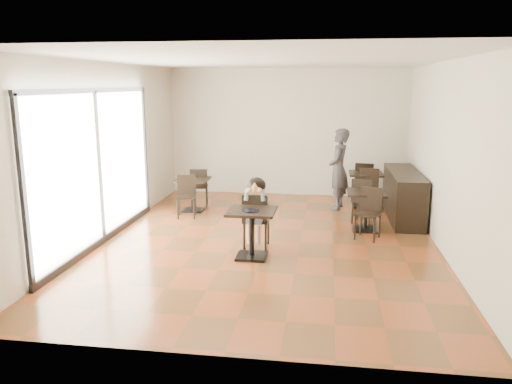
% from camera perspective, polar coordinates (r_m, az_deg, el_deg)
% --- Properties ---
extents(floor, '(6.00, 8.00, 0.01)m').
position_cam_1_polar(floor, '(9.17, 1.40, -5.59)').
color(floor, brown).
rests_on(floor, ground).
extents(ceiling, '(6.00, 8.00, 0.01)m').
position_cam_1_polar(ceiling, '(8.74, 1.52, 14.81)').
color(ceiling, silver).
rests_on(ceiling, floor).
extents(wall_back, '(6.00, 0.01, 3.20)m').
position_cam_1_polar(wall_back, '(12.77, 3.59, 6.80)').
color(wall_back, beige).
rests_on(wall_back, floor).
extents(wall_front, '(6.00, 0.01, 3.20)m').
position_cam_1_polar(wall_front, '(4.93, -4.02, -2.01)').
color(wall_front, beige).
rests_on(wall_front, floor).
extents(wall_left, '(0.01, 8.00, 3.20)m').
position_cam_1_polar(wall_left, '(9.63, -16.61, 4.53)').
color(wall_left, beige).
rests_on(wall_left, floor).
extents(wall_right, '(0.01, 8.00, 3.20)m').
position_cam_1_polar(wall_right, '(8.97, 20.89, 3.70)').
color(wall_right, beige).
rests_on(wall_right, floor).
extents(storefront_window, '(0.04, 4.50, 2.60)m').
position_cam_1_polar(storefront_window, '(9.20, -17.66, 2.86)').
color(storefront_window, white).
rests_on(storefront_window, floor).
extents(child_table, '(0.77, 0.77, 0.81)m').
position_cam_1_polar(child_table, '(8.20, -0.50, -4.79)').
color(child_table, black).
rests_on(child_table, floor).
extents(child_chair, '(0.44, 0.44, 0.98)m').
position_cam_1_polar(child_chair, '(8.70, 0.05, -3.22)').
color(child_chair, black).
rests_on(child_chair, floor).
extents(child, '(0.44, 0.62, 1.23)m').
position_cam_1_polar(child, '(8.67, 0.05, -2.41)').
color(child, slate).
rests_on(child, child_chair).
extents(plate, '(0.27, 0.27, 0.02)m').
position_cam_1_polar(plate, '(7.99, -0.61, -2.15)').
color(plate, black).
rests_on(plate, child_table).
extents(pizza_slice, '(0.29, 0.22, 0.07)m').
position_cam_1_polar(pizza_slice, '(8.38, -0.14, 0.24)').
color(pizza_slice, '#F0DD7B').
rests_on(pizza_slice, child).
extents(adult_patron, '(0.54, 0.73, 1.84)m').
position_cam_1_polar(adult_patron, '(11.44, 9.42, 2.59)').
color(adult_patron, '#3A393F').
rests_on(adult_patron, floor).
extents(cafe_table_mid, '(0.94, 0.94, 0.78)m').
position_cam_1_polar(cafe_table_mid, '(9.94, 12.41, -2.13)').
color(cafe_table_mid, black).
rests_on(cafe_table_mid, floor).
extents(cafe_table_left, '(0.82, 0.82, 0.74)m').
position_cam_1_polar(cafe_table_left, '(11.30, -7.19, -0.31)').
color(cafe_table_left, black).
rests_on(cafe_table_left, floor).
extents(cafe_table_back, '(0.87, 0.87, 0.80)m').
position_cam_1_polar(cafe_table_back, '(11.86, 12.36, 0.26)').
color(cafe_table_back, black).
rests_on(cafe_table_back, floor).
extents(chair_mid_a, '(0.54, 0.54, 0.94)m').
position_cam_1_polar(chair_mid_a, '(10.46, 12.23, -0.97)').
color(chair_mid_a, black).
rests_on(chair_mid_a, floor).
extents(chair_mid_b, '(0.54, 0.54, 0.94)m').
position_cam_1_polar(chair_mid_b, '(9.39, 12.67, -2.49)').
color(chair_mid_b, black).
rests_on(chair_mid_b, floor).
extents(chair_left_a, '(0.47, 0.47, 0.89)m').
position_cam_1_polar(chair_left_a, '(11.80, -6.50, 0.62)').
color(chair_left_a, black).
rests_on(chair_left_a, floor).
extents(chair_left_b, '(0.47, 0.47, 0.89)m').
position_cam_1_polar(chair_left_b, '(10.76, -7.97, -0.55)').
color(chair_left_b, black).
rests_on(chair_left_b, floor).
extents(chair_back_a, '(0.50, 0.50, 0.97)m').
position_cam_1_polar(chair_back_a, '(12.39, 12.29, 1.15)').
color(chair_back_a, black).
rests_on(chair_back_a, floor).
extents(chair_back_b, '(0.50, 0.50, 0.97)m').
position_cam_1_polar(chair_back_b, '(11.31, 12.66, 0.09)').
color(chair_back_b, black).
rests_on(chair_back_b, floor).
extents(service_counter, '(0.60, 2.40, 1.00)m').
position_cam_1_polar(service_counter, '(11.04, 16.48, -0.33)').
color(service_counter, black).
rests_on(service_counter, floor).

